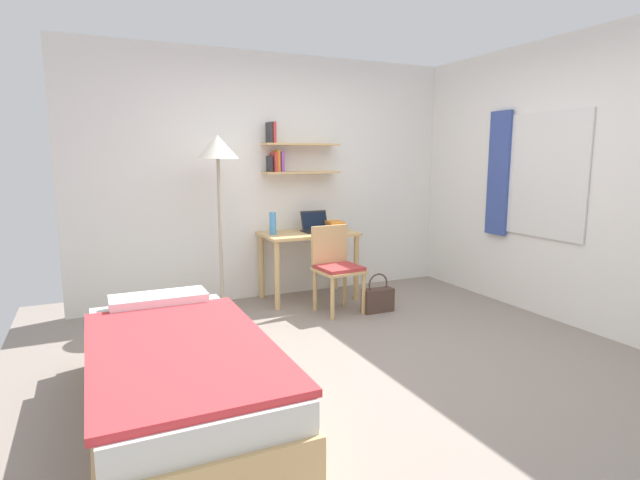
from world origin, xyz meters
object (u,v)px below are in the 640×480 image
at_px(laptop, 316,226).
at_px(handbag, 378,299).
at_px(desk_chair, 336,265).
at_px(book_stack, 335,226).
at_px(water_bottle, 273,223).
at_px(desk, 308,245).
at_px(bed, 179,376).
at_px(standing_lamp, 218,157).

bearing_deg(laptop, handbag, -66.77).
distance_m(desk_chair, laptop, 0.64).
distance_m(book_stack, handbag, 0.96).
bearing_deg(water_bottle, desk, -4.13).
distance_m(bed, handbag, 2.47).
height_order(desk, book_stack, book_stack).
relative_size(bed, water_bottle, 8.78).
relative_size(desk, desk_chair, 1.18).
distance_m(standing_lamp, water_bottle, 0.91).
bearing_deg(bed, laptop, 48.04).
distance_m(desk, standing_lamp, 1.35).
height_order(water_bottle, handbag, water_bottle).
relative_size(desk, handbag, 2.55).
xyz_separation_m(laptop, water_bottle, (-0.49, -0.01, 0.06)).
distance_m(water_bottle, handbag, 1.33).
xyz_separation_m(book_stack, handbag, (0.13, -0.69, -0.65)).
relative_size(desk_chair, standing_lamp, 0.49).
bearing_deg(standing_lamp, bed, -111.28).
bearing_deg(laptop, bed, -131.96).
relative_size(standing_lamp, handbag, 4.42).
bearing_deg(bed, handbag, 30.20).
height_order(book_stack, handbag, book_stack).
relative_size(water_bottle, handbag, 0.59).
relative_size(bed, desk_chair, 2.40).
bearing_deg(water_bottle, standing_lamp, -165.57).
bearing_deg(bed, standing_lamp, 68.72).
distance_m(desk_chair, water_bottle, 0.81).
bearing_deg(book_stack, desk_chair, -115.40).
distance_m(laptop, book_stack, 0.21).
bearing_deg(desk_chair, laptop, 86.69).
relative_size(bed, desk, 2.04).
bearing_deg(bed, book_stack, 44.03).
xyz_separation_m(water_bottle, handbag, (0.82, -0.76, -0.71)).
xyz_separation_m(standing_lamp, laptop, (1.08, 0.16, -0.73)).
bearing_deg(desk_chair, standing_lamp, 159.36).
bearing_deg(water_bottle, desk_chair, -49.80).
bearing_deg(book_stack, desk, 173.05).
bearing_deg(laptop, water_bottle, -179.16).
bearing_deg(bed, desk_chair, 39.32).
distance_m(bed, laptop, 2.75).
height_order(bed, handbag, bed).
bearing_deg(laptop, standing_lamp, -171.67).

